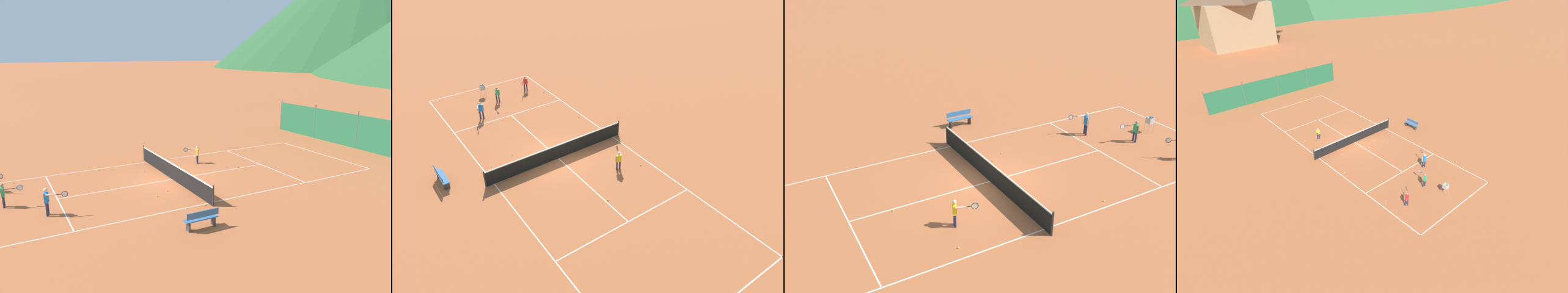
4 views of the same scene
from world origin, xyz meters
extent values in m
plane|color=#B25B33|center=(0.00, 0.00, 0.00)|extent=(600.00, 600.00, 0.00)
cube|color=white|center=(0.00, 11.90, 0.00)|extent=(8.25, 0.05, 0.01)
cube|color=white|center=(-4.10, 0.00, 0.00)|extent=(0.05, 23.85, 0.01)
cube|color=white|center=(4.10, 0.00, 0.00)|extent=(0.05, 23.85, 0.01)
cube|color=white|center=(0.00, 6.40, 0.00)|extent=(8.20, 0.05, 0.01)
cube|color=white|center=(0.00, -6.40, 0.00)|extent=(8.20, 0.05, 0.01)
cube|color=white|center=(0.00, 0.00, 0.00)|extent=(0.05, 12.80, 0.01)
cylinder|color=#2D2D2D|center=(-4.55, 0.00, 0.53)|extent=(0.08, 0.08, 1.06)
cylinder|color=#2D2D2D|center=(4.55, 0.00, 0.53)|extent=(0.08, 0.08, 1.06)
cube|color=black|center=(0.00, 0.00, 0.46)|extent=(9.10, 0.02, 0.91)
cube|color=white|center=(0.00, 0.00, 0.93)|extent=(9.10, 0.04, 0.06)
cube|color=#236B42|center=(0.00, 15.50, 1.30)|extent=(17.20, 0.04, 2.60)
cylinder|color=#59595E|center=(-8.60, 15.50, 1.45)|extent=(0.08, 0.08, 2.90)
cylinder|color=#59595E|center=(-4.30, 15.50, 1.45)|extent=(0.08, 0.08, 2.90)
cylinder|color=#59595E|center=(0.00, 15.50, 1.45)|extent=(0.08, 0.08, 2.90)
cylinder|color=#23284C|center=(1.76, -7.07, 0.31)|extent=(0.11, 0.11, 0.61)
cylinder|color=#23284C|center=(1.95, -7.13, 0.31)|extent=(0.11, 0.11, 0.61)
cube|color=blue|center=(1.85, -7.10, 0.85)|extent=(0.33, 0.25, 0.47)
sphere|color=beige|center=(1.85, -7.10, 1.21)|extent=(0.19, 0.19, 0.19)
cylinder|color=beige|center=(1.67, -7.05, 0.85)|extent=(0.07, 0.07, 0.47)
cylinder|color=beige|center=(2.10, -6.93, 1.04)|extent=(0.21, 0.47, 0.07)
cylinder|color=black|center=(2.21, -6.60, 1.04)|extent=(0.09, 0.22, 0.03)
torus|color=black|center=(2.28, -6.36, 1.04)|extent=(0.11, 0.28, 0.28)
cylinder|color=silver|center=(2.28, -6.36, 1.04)|extent=(0.08, 0.24, 0.25)
cylinder|color=#23284C|center=(-0.20, -8.78, 0.28)|extent=(0.10, 0.10, 0.56)
cylinder|color=#23284C|center=(-0.02, -8.80, 0.28)|extent=(0.10, 0.10, 0.56)
cube|color=#239E5B|center=(-0.11, -8.79, 0.77)|extent=(0.28, 0.18, 0.43)
sphere|color=#A37556|center=(-0.11, -8.79, 1.10)|extent=(0.17, 0.17, 0.17)
cylinder|color=#A37556|center=(-0.28, -8.78, 0.77)|extent=(0.06, 0.06, 0.43)
cylinder|color=#A37556|center=(0.08, -8.59, 0.94)|extent=(0.10, 0.44, 0.06)
cylinder|color=black|center=(0.11, -8.28, 0.94)|extent=(0.05, 0.20, 0.03)
torus|color=#1E4CB2|center=(0.13, -8.04, 0.94)|extent=(0.05, 0.28, 0.28)
cylinder|color=silver|center=(0.13, -8.04, 0.94)|extent=(0.03, 0.25, 0.25)
cylinder|color=#23284C|center=(-2.16, 2.84, 0.27)|extent=(0.10, 0.10, 0.54)
cylinder|color=#23284C|center=(-2.33, 2.90, 0.27)|extent=(0.10, 0.10, 0.54)
cube|color=yellow|center=(-2.24, 2.87, 0.75)|extent=(0.30, 0.22, 0.42)
sphere|color=beige|center=(-2.24, 2.87, 1.08)|extent=(0.17, 0.17, 0.17)
cylinder|color=beige|center=(-2.08, 2.82, 0.75)|extent=(0.06, 0.06, 0.42)
cylinder|color=beige|center=(-2.47, 2.72, 0.92)|extent=(0.19, 0.42, 0.06)
cylinder|color=black|center=(-2.56, 2.43, 0.92)|extent=(0.09, 0.19, 0.03)
torus|color=black|center=(-2.64, 2.20, 0.92)|extent=(0.11, 0.27, 0.28)
cylinder|color=silver|center=(-2.64, 2.20, 0.92)|extent=(0.08, 0.24, 0.25)
torus|color=black|center=(-2.19, -8.78, 0.94)|extent=(0.16, 0.25, 0.28)
cylinder|color=silver|center=(-2.19, -8.78, 0.94)|extent=(0.13, 0.22, 0.25)
sphere|color=#CCE033|center=(4.28, -0.29, 0.03)|extent=(0.07, 0.07, 0.07)
sphere|color=#CCE033|center=(2.10, -1.87, 0.03)|extent=(0.07, 0.07, 0.07)
sphere|color=#CCE033|center=(-3.52, 3.37, 0.03)|extent=(0.07, 0.07, 0.07)
sphere|color=#CCE033|center=(1.62, -1.08, 0.03)|extent=(0.07, 0.07, 0.07)
sphere|color=#CCE033|center=(-2.23, -0.93, 0.03)|extent=(0.07, 0.07, 0.07)
sphere|color=#CCE033|center=(-3.69, -8.18, 0.03)|extent=(0.07, 0.07, 0.07)
sphere|color=#CCE033|center=(-3.73, -3.33, 0.03)|extent=(0.07, 0.07, 0.07)
sphere|color=#CCE033|center=(-0.12, 4.63, 0.03)|extent=(0.07, 0.07, 0.07)
cube|color=#336699|center=(6.30, -1.66, 0.44)|extent=(0.36, 1.50, 0.05)
cube|color=#336699|center=(6.46, -1.66, 0.70)|extent=(0.04, 1.50, 0.28)
cube|color=#333338|center=(6.30, -2.26, 0.22)|extent=(0.32, 0.06, 0.44)
cube|color=#333338|center=(6.30, -1.06, 0.22)|extent=(0.32, 0.06, 0.44)
cone|color=#28562D|center=(-116.53, 163.84, 31.48)|extent=(155.08, 155.08, 62.96)
camera|label=1|loc=(19.09, -8.87, 7.15)|focal=35.00mm
camera|label=2|loc=(9.18, 16.00, 13.26)|focal=35.00mm
camera|label=3|loc=(-15.34, 9.02, 10.50)|focal=42.00mm
camera|label=4|loc=(-15.51, -19.97, 15.38)|focal=28.00mm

